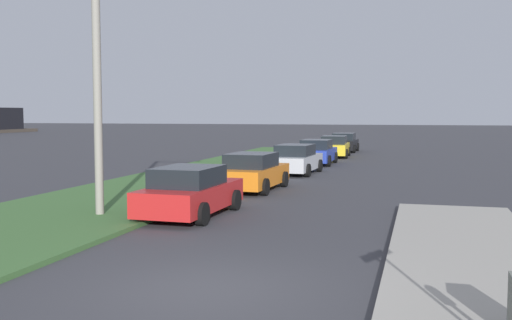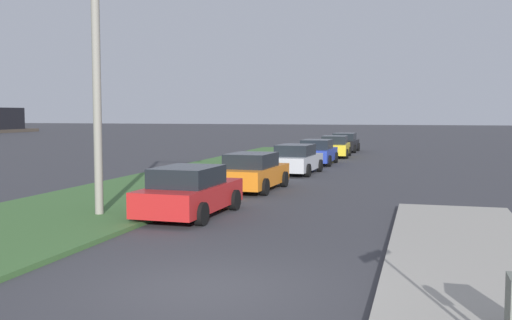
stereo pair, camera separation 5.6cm
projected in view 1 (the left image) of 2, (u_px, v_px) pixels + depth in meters
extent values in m
plane|color=#38383D|center=(204.00, 290.00, 10.15)|extent=(300.00, 300.00, 0.00)
cube|color=#3D6633|center=(130.00, 195.00, 21.50)|extent=(60.00, 6.00, 0.12)
cube|color=red|center=(191.00, 197.00, 17.47)|extent=(4.35, 1.91, 0.70)
cube|color=black|center=(188.00, 176.00, 17.23)|extent=(2.24, 1.66, 0.55)
cylinder|color=black|center=(182.00, 198.00, 19.04)|extent=(0.65, 0.24, 0.64)
cylinder|color=black|center=(235.00, 200.00, 18.51)|extent=(0.65, 0.24, 0.64)
cylinder|color=black|center=(142.00, 211.00, 16.46)|extent=(0.65, 0.24, 0.64)
cylinder|color=black|center=(202.00, 214.00, 15.94)|extent=(0.65, 0.24, 0.64)
cube|color=orange|center=(253.00, 176.00, 23.34)|extent=(4.37, 1.98, 0.70)
cube|color=black|center=(251.00, 160.00, 23.10)|extent=(2.27, 1.69, 0.55)
cylinder|color=black|center=(243.00, 178.00, 24.92)|extent=(0.65, 0.25, 0.64)
cylinder|color=black|center=(284.00, 179.00, 24.36)|extent=(0.65, 0.25, 0.64)
cylinder|color=black|center=(219.00, 185.00, 22.36)|extent=(0.65, 0.25, 0.64)
cylinder|color=black|center=(265.00, 187.00, 21.80)|extent=(0.65, 0.25, 0.64)
cube|color=#B2B5BA|center=(296.00, 162.00, 29.69)|extent=(4.38, 1.99, 0.70)
cube|color=black|center=(295.00, 150.00, 29.45)|extent=(2.27, 1.70, 0.55)
cylinder|color=black|center=(286.00, 165.00, 31.27)|extent=(0.65, 0.25, 0.64)
cylinder|color=black|center=(319.00, 166.00, 30.71)|extent=(0.65, 0.25, 0.64)
cylinder|color=black|center=(271.00, 169.00, 28.71)|extent=(0.65, 0.25, 0.64)
cylinder|color=black|center=(308.00, 170.00, 28.15)|extent=(0.65, 0.25, 0.64)
cube|color=#23389E|center=(317.00, 155.00, 35.23)|extent=(4.30, 1.80, 0.70)
cube|color=black|center=(316.00, 144.00, 34.99)|extent=(2.20, 1.60, 0.55)
cylinder|color=black|center=(306.00, 157.00, 36.78)|extent=(0.64, 0.22, 0.64)
cylinder|color=black|center=(335.00, 158.00, 36.30)|extent=(0.64, 0.22, 0.64)
cylinder|color=black|center=(297.00, 160.00, 34.19)|extent=(0.64, 0.22, 0.64)
cylinder|color=black|center=(329.00, 161.00, 33.71)|extent=(0.64, 0.22, 0.64)
cube|color=gold|center=(334.00, 149.00, 41.08)|extent=(4.38, 2.01, 0.70)
cube|color=black|center=(334.00, 140.00, 40.83)|extent=(2.28, 1.71, 0.55)
cylinder|color=black|center=(323.00, 151.00, 42.61)|extent=(0.65, 0.25, 0.64)
cylinder|color=black|center=(349.00, 151.00, 42.21)|extent=(0.65, 0.25, 0.64)
cylinder|color=black|center=(319.00, 153.00, 39.98)|extent=(0.65, 0.25, 0.64)
cylinder|color=black|center=(346.00, 154.00, 39.59)|extent=(0.65, 0.25, 0.64)
cube|color=black|center=(344.00, 144.00, 46.71)|extent=(4.30, 1.81, 0.70)
cube|color=black|center=(344.00, 137.00, 46.47)|extent=(2.20, 1.61, 0.55)
cylinder|color=black|center=(335.00, 147.00, 48.27)|extent=(0.64, 0.22, 0.64)
cylinder|color=black|center=(357.00, 147.00, 47.79)|extent=(0.64, 0.22, 0.64)
cylinder|color=black|center=(330.00, 148.00, 45.67)|extent=(0.64, 0.22, 0.64)
cylinder|color=black|center=(354.00, 149.00, 45.19)|extent=(0.64, 0.22, 0.64)
cylinder|color=gray|center=(97.00, 87.00, 16.86)|extent=(0.24, 0.24, 7.50)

